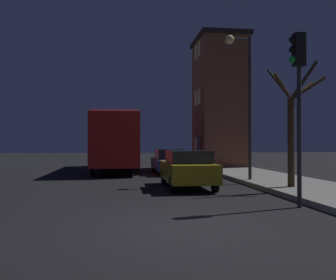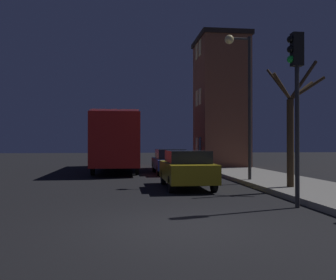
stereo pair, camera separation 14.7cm
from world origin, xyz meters
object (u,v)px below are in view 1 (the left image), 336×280
Objects in this scene: streetlamp at (243,84)px; bare_tree at (293,124)px; bus at (116,138)px; car_near_lane at (187,168)px; traffic_light at (298,83)px; car_mid_lane at (169,161)px.

bare_tree is at bearing -71.54° from streetlamp.
streetlamp is at bearing -56.84° from bus.
car_near_lane is (2.88, -9.75, -1.30)m from bus.
streetlamp is at bearing 85.44° from traffic_light.
streetlamp is 7.10m from car_mid_lane.
bus is at bearing 136.80° from car_mid_lane.
streetlamp is 1.39× the size of car_mid_lane.
bare_tree is 9.19m from car_mid_lane.
bus is 2.65× the size of car_near_lane.
traffic_light is 15.37m from bus.
traffic_light is 0.44× the size of bus.
car_mid_lane is at bearing 88.44° from car_near_lane.
traffic_light is 1.03× the size of bare_tree.
car_near_lane is (-3.59, 1.50, -1.65)m from bare_tree.
traffic_light is 1.17× the size of car_near_lane.
bus is (-5.07, 14.45, -1.30)m from traffic_light.
streetlamp reaches higher than bare_tree.
streetlamp is at bearing 25.34° from car_near_lane.
bare_tree is at bearing -60.11° from bus.
car_mid_lane is at bearing 112.11° from bare_tree.
bus is 4.42m from car_mid_lane.
traffic_light is 5.80m from car_near_lane.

